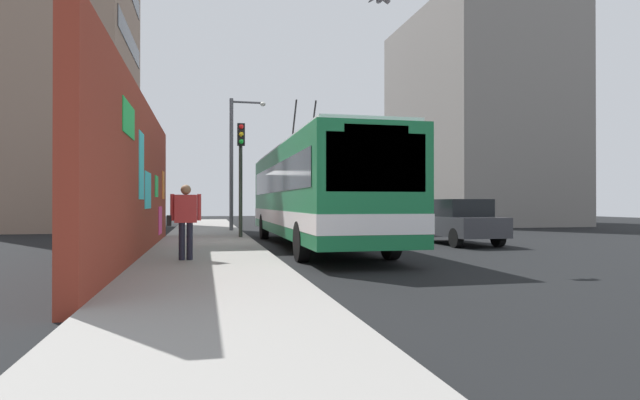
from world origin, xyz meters
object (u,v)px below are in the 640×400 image
(parked_car_dark_gray, at_px, (457,221))
(pedestrian_near_wall, at_px, (185,216))
(city_bus, at_px, (313,191))
(parked_car_white, at_px, (354,213))
(parked_car_silver, at_px, (392,216))
(traffic_light, at_px, (241,161))
(street_lamp, at_px, (236,154))
(parked_car_champagne, at_px, (332,212))

(parked_car_dark_gray, xyz_separation_m, pedestrian_near_wall, (-4.49, 9.12, 0.33))
(city_bus, relative_size, pedestrian_near_wall, 7.41)
(parked_car_white, bearing_deg, city_bus, 157.88)
(parked_car_dark_gray, height_order, parked_car_silver, same)
(parked_car_silver, relative_size, parked_car_white, 1.10)
(parked_car_silver, distance_m, parked_car_white, 6.27)
(parked_car_dark_gray, distance_m, traffic_light, 8.28)
(city_bus, xyz_separation_m, street_lamp, (8.20, 2.05, 1.93))
(parked_car_white, relative_size, traffic_light, 0.96)
(parked_car_dark_gray, xyz_separation_m, street_lamp, (8.10, 7.25, 2.94))
(parked_car_silver, height_order, parked_car_champagne, same)
(city_bus, distance_m, parked_car_dark_gray, 5.30)
(city_bus, distance_m, pedestrian_near_wall, 5.93)
(parked_car_dark_gray, distance_m, pedestrian_near_wall, 10.17)
(pedestrian_near_wall, bearing_deg, parked_car_champagne, -22.02)
(parked_car_dark_gray, height_order, parked_car_white, same)
(parked_car_silver, xyz_separation_m, traffic_light, (-3.34, 7.35, 2.22))
(parked_car_dark_gray, distance_m, parked_car_silver, 6.42)
(parked_car_white, bearing_deg, pedestrian_near_wall, 152.03)
(pedestrian_near_wall, bearing_deg, street_lamp, -8.46)
(city_bus, height_order, street_lamp, street_lamp)
(traffic_light, bearing_deg, parked_car_silver, -65.55)
(parked_car_champagne, xyz_separation_m, traffic_light, (-15.00, 7.35, 2.23))
(street_lamp, bearing_deg, parked_car_silver, -103.02)
(city_bus, relative_size, parked_car_dark_gray, 3.12)
(parked_car_dark_gray, distance_m, street_lamp, 11.26)
(parked_car_dark_gray, relative_size, traffic_light, 0.94)
(parked_car_dark_gray, bearing_deg, street_lamp, 41.84)
(city_bus, distance_m, parked_car_silver, 8.40)
(pedestrian_near_wall, bearing_deg, traffic_light, -13.19)
(parked_car_white, height_order, pedestrian_near_wall, pedestrian_near_wall)
(parked_car_dark_gray, bearing_deg, pedestrian_near_wall, 116.19)
(parked_car_silver, height_order, traffic_light, traffic_light)
(parked_car_dark_gray, distance_m, parked_car_white, 12.70)
(traffic_light, bearing_deg, street_lamp, -1.11)
(city_bus, distance_m, parked_car_champagne, 18.93)
(city_bus, distance_m, street_lamp, 8.67)
(parked_car_white, distance_m, traffic_light, 12.31)
(parked_car_dark_gray, relative_size, parked_car_champagne, 0.99)
(parked_car_dark_gray, relative_size, parked_car_silver, 0.89)
(parked_car_silver, height_order, pedestrian_near_wall, pedestrian_near_wall)
(traffic_light, bearing_deg, city_bus, -145.92)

